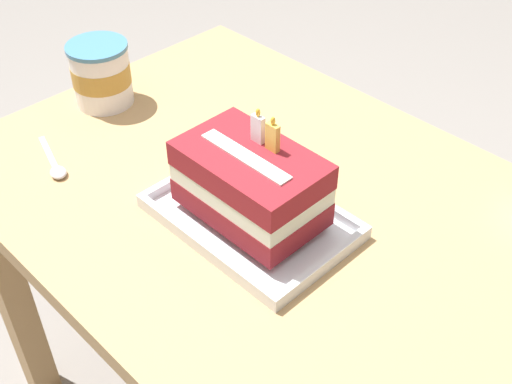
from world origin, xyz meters
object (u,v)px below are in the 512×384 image
(foil_tray, at_px, (251,219))
(birthday_cake, at_px, (251,183))
(ice_cream_tub, at_px, (101,74))
(serving_spoon_near_tray, at_px, (56,169))

(foil_tray, distance_m, birthday_cake, 0.07)
(foil_tray, distance_m, ice_cream_tub, 0.46)
(ice_cream_tub, distance_m, serving_spoon_near_tray, 0.24)
(birthday_cake, bearing_deg, serving_spoon_near_tray, -155.65)
(foil_tray, xyz_separation_m, serving_spoon_near_tray, (-0.33, -0.15, -0.00))
(birthday_cake, relative_size, ice_cream_tub, 1.76)
(birthday_cake, bearing_deg, ice_cream_tub, 174.83)
(serving_spoon_near_tray, bearing_deg, birthday_cake, 24.35)
(foil_tray, relative_size, serving_spoon_near_tray, 2.20)
(foil_tray, height_order, serving_spoon_near_tray, foil_tray)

